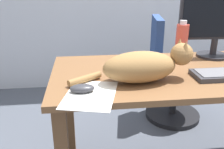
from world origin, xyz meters
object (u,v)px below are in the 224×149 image
(computer_mouse, at_px, (82,88))
(monitor, at_px, (218,21))
(water_bottle, at_px, (181,42))
(office_chair, at_px, (170,78))
(cat, at_px, (144,65))

(computer_mouse, bearing_deg, monitor, 27.74)
(computer_mouse, xyz_separation_m, water_bottle, (0.60, 0.40, 0.09))
(office_chair, bearing_deg, computer_mouse, -128.73)
(water_bottle, bearing_deg, monitor, 8.43)
(office_chair, bearing_deg, cat, -118.15)
(office_chair, height_order, monitor, monitor)
(water_bottle, bearing_deg, cat, -134.31)
(computer_mouse, bearing_deg, office_chair, 51.27)
(monitor, distance_m, cat, 0.65)
(monitor, bearing_deg, water_bottle, -171.57)
(monitor, distance_m, computer_mouse, 0.96)
(cat, bearing_deg, water_bottle, 45.69)
(monitor, bearing_deg, office_chair, 99.69)
(monitor, height_order, water_bottle, monitor)
(monitor, bearing_deg, computer_mouse, -152.26)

